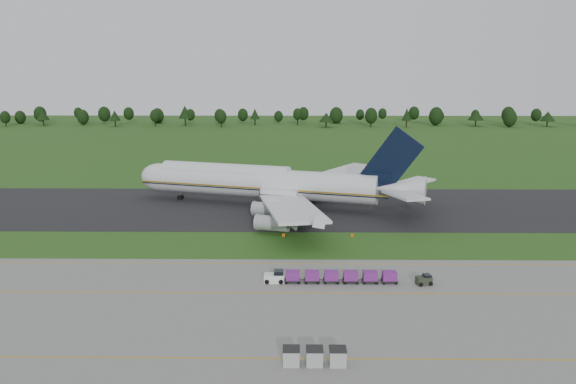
{
  "coord_description": "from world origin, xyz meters",
  "views": [
    {
      "loc": [
        -0.08,
        -94.3,
        29.7
      ],
      "look_at": [
        -1.17,
        2.0,
        9.09
      ],
      "focal_mm": 35.0,
      "sensor_mm": 36.0,
      "label": 1
    }
  ],
  "objects_px": {
    "edge_markers": "(318,235)",
    "baggage_train": "(329,276)",
    "uld_row": "(314,356)",
    "aircraft": "(267,183)",
    "utility_cart": "(424,281)"
  },
  "relations": [
    {
      "from": "baggage_train",
      "to": "edge_markers",
      "type": "relative_size",
      "value": 1.46
    },
    {
      "from": "aircraft",
      "to": "edge_markers",
      "type": "distance_m",
      "value": 26.86
    },
    {
      "from": "baggage_train",
      "to": "utility_cart",
      "type": "distance_m",
      "value": 13.52
    },
    {
      "from": "baggage_train",
      "to": "edge_markers",
      "type": "distance_m",
      "value": 23.07
    },
    {
      "from": "baggage_train",
      "to": "uld_row",
      "type": "xyz_separation_m",
      "value": [
        -2.88,
        -23.18,
        -0.02
      ]
    },
    {
      "from": "uld_row",
      "to": "edge_markers",
      "type": "distance_m",
      "value": 46.3
    },
    {
      "from": "aircraft",
      "to": "uld_row",
      "type": "xyz_separation_m",
      "value": [
        8.22,
        -70.44,
        -4.45
      ]
    },
    {
      "from": "baggage_train",
      "to": "uld_row",
      "type": "distance_m",
      "value": 23.36
    },
    {
      "from": "aircraft",
      "to": "utility_cart",
      "type": "xyz_separation_m",
      "value": [
        24.59,
        -47.94,
        -4.77
      ]
    },
    {
      "from": "utility_cart",
      "to": "edge_markers",
      "type": "relative_size",
      "value": 0.18
    },
    {
      "from": "edge_markers",
      "to": "baggage_train",
      "type": "bearing_deg",
      "value": -88.41
    },
    {
      "from": "baggage_train",
      "to": "utility_cart",
      "type": "relative_size",
      "value": 8.07
    },
    {
      "from": "utility_cart",
      "to": "baggage_train",
      "type": "bearing_deg",
      "value": 177.11
    },
    {
      "from": "baggage_train",
      "to": "uld_row",
      "type": "relative_size",
      "value": 2.9
    },
    {
      "from": "uld_row",
      "to": "edge_markers",
      "type": "xyz_separation_m",
      "value": [
        2.24,
        46.24,
        -0.68
      ]
    }
  ]
}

